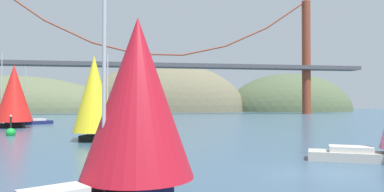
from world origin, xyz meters
name	(u,v)px	position (x,y,z in m)	size (l,w,h in m)	color
ground_plane	(307,174)	(0.00, 0.00, 0.00)	(360.00, 360.00, 0.00)	#385670
headland_left	(11,112)	(-55.00, 135.00, 0.00)	(80.65, 44.00, 28.42)	#5B6647
headland_center	(165,111)	(5.00, 135.00, 0.00)	(68.83, 44.00, 40.77)	#6B664C
headland_right	(289,111)	(60.00, 135.00, 0.00)	(55.41, 44.00, 32.91)	#4C5B3D
suspension_bridge	(161,61)	(0.00, 95.00, 16.65)	(132.07, 6.00, 37.51)	brown
sailboat_crimson_sail	(134,104)	(-9.31, -4.76, 3.81)	(7.76, 6.29, 7.76)	#191E4C
sailboat_scarlet_sail	(17,97)	(-28.36, 47.79, 4.73)	(9.24, 8.61, 10.02)	#191E4C
sailboat_yellow_sail	(95,97)	(-12.85, 19.12, 4.43)	(7.97, 5.44, 8.64)	black
sailboat_red_spinnaker	(13,94)	(-26.89, 40.85, 5.04)	(9.19, 5.61, 11.31)	black
channel_buoy	(11,132)	(-23.13, 27.22, 0.37)	(1.10, 1.10, 2.64)	green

